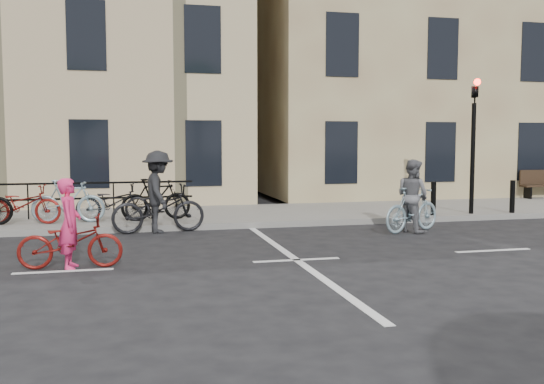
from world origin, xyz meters
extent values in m
plane|color=black|center=(0.00, 0.00, 0.00)|extent=(120.00, 120.00, 0.00)
cube|color=slate|center=(-4.00, 6.00, 0.07)|extent=(46.00, 4.00, 0.15)
cube|color=#9A835D|center=(9.00, 13.00, 6.15)|extent=(14.00, 10.00, 12.00)
cylinder|color=black|center=(6.20, 4.35, 1.65)|extent=(0.12, 0.12, 3.00)
imported|color=black|center=(6.20, 4.35, 3.60)|extent=(0.15, 0.18, 0.90)
sphere|color=#FF0C05|center=(6.20, 4.23, 3.70)|extent=(0.18, 0.18, 0.18)
cylinder|color=black|center=(5.00, 4.25, 0.60)|extent=(0.14, 0.14, 0.90)
cylinder|color=black|center=(7.40, 4.25, 0.60)|extent=(0.14, 0.14, 0.90)
cube|color=black|center=(10.40, 7.65, 0.35)|extent=(0.06, 0.38, 0.40)
cube|color=black|center=(11.00, 7.65, 0.58)|extent=(1.60, 0.40, 0.06)
cube|color=black|center=(11.00, 7.83, 0.87)|extent=(1.60, 0.06, 0.50)
cube|color=black|center=(-4.88, 5.90, 0.62)|extent=(7.25, 0.04, 0.95)
imported|color=maroon|center=(-5.40, 5.00, 0.62)|extent=(1.80, 0.63, 0.95)
imported|color=#87A5B1|center=(-4.35, 5.00, 0.68)|extent=(1.75, 0.49, 1.05)
imported|color=black|center=(-3.30, 5.00, 0.62)|extent=(1.80, 0.63, 0.95)
imported|color=black|center=(-2.25, 5.00, 0.68)|extent=(1.75, 0.49, 1.05)
imported|color=maroon|center=(-3.90, 0.24, 0.45)|extent=(1.75, 0.69, 0.90)
imported|color=#EF2A6A|center=(-3.90, 0.24, 0.77)|extent=(0.39, 0.58, 1.53)
imported|color=#87A5B1|center=(3.56, 2.59, 0.53)|extent=(1.82, 1.15, 1.06)
imported|color=slate|center=(3.56, 2.59, 0.85)|extent=(0.92, 1.02, 1.71)
imported|color=black|center=(-2.25, 3.90, 0.57)|extent=(2.22, 0.98, 1.13)
imported|color=black|center=(-2.25, 3.90, 0.96)|extent=(0.84, 1.31, 1.92)
camera|label=1|loc=(-2.95, -10.37, 2.18)|focal=40.00mm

